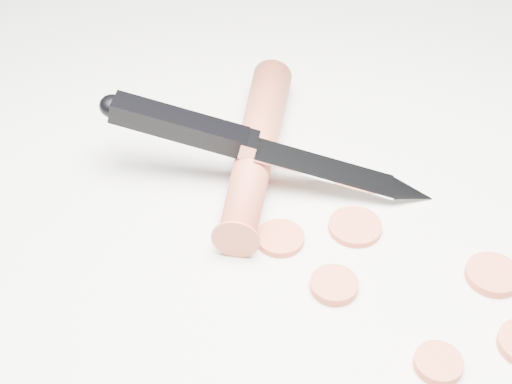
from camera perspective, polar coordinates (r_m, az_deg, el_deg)
name	(u,v)px	position (r m, az deg, el deg)	size (l,w,h in m)	color
ground	(323,248)	(0.52, 5.42, -4.50)	(2.40, 2.40, 0.00)	silver
carrot	(257,147)	(0.57, 0.05, 3.62)	(0.03, 0.03, 0.21)	#C3482F
carrot_slice_0	(493,275)	(0.52, 18.42, -6.30)	(0.04, 0.04, 0.01)	#CB5334
carrot_slice_1	(280,238)	(0.52, 1.95, -3.71)	(0.04, 0.04, 0.01)	#CB5334
carrot_slice_2	(438,363)	(0.47, 14.38, -13.12)	(0.03, 0.03, 0.01)	#CB5334
carrot_slice_3	(334,285)	(0.49, 6.27, -7.41)	(0.03, 0.03, 0.01)	#CB5334
carrot_slice_5	(355,227)	(0.53, 7.93, -2.76)	(0.04, 0.04, 0.01)	#CB5334
kitchen_knife	(268,146)	(0.54, 0.99, 3.68)	(0.24, 0.15, 0.07)	silver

